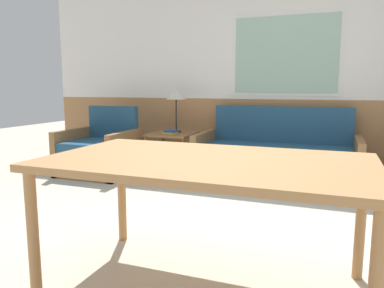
{
  "coord_description": "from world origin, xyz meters",
  "views": [
    {
      "loc": [
        0.62,
        -2.5,
        1.15
      ],
      "look_at": [
        -0.71,
        1.02,
        0.57
      ],
      "focal_mm": 35.0,
      "sensor_mm": 36.0,
      "label": 1
    }
  ],
  "objects_px": {
    "dining_table": "(207,171)",
    "couch": "(276,160)",
    "armchair": "(100,154)",
    "table_lamp": "(176,95)",
    "side_table": "(172,139)"
  },
  "relations": [
    {
      "from": "dining_table",
      "to": "couch",
      "type": "bearing_deg",
      "value": 89.98
    },
    {
      "from": "armchair",
      "to": "table_lamp",
      "type": "bearing_deg",
      "value": 31.19
    },
    {
      "from": "table_lamp",
      "to": "side_table",
      "type": "bearing_deg",
      "value": -99.25
    },
    {
      "from": "armchair",
      "to": "couch",
      "type": "bearing_deg",
      "value": 7.29
    },
    {
      "from": "table_lamp",
      "to": "dining_table",
      "type": "distance_m",
      "value": 3.17
    },
    {
      "from": "couch",
      "to": "dining_table",
      "type": "xyz_separation_m",
      "value": [
        -0.0,
        -2.68,
        0.43
      ]
    },
    {
      "from": "armchair",
      "to": "table_lamp",
      "type": "distance_m",
      "value": 1.28
    },
    {
      "from": "table_lamp",
      "to": "dining_table",
      "type": "bearing_deg",
      "value": -63.8
    },
    {
      "from": "side_table",
      "to": "dining_table",
      "type": "height_order",
      "value": "dining_table"
    },
    {
      "from": "side_table",
      "to": "dining_table",
      "type": "distance_m",
      "value": 3.08
    },
    {
      "from": "armchair",
      "to": "side_table",
      "type": "distance_m",
      "value": 0.98
    },
    {
      "from": "armchair",
      "to": "side_table",
      "type": "relative_size",
      "value": 1.51
    },
    {
      "from": "side_table",
      "to": "table_lamp",
      "type": "bearing_deg",
      "value": 80.75
    },
    {
      "from": "armchair",
      "to": "side_table",
      "type": "height_order",
      "value": "armchair"
    },
    {
      "from": "side_table",
      "to": "table_lamp",
      "type": "xyz_separation_m",
      "value": [
        0.02,
        0.1,
        0.58
      ]
    }
  ]
}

